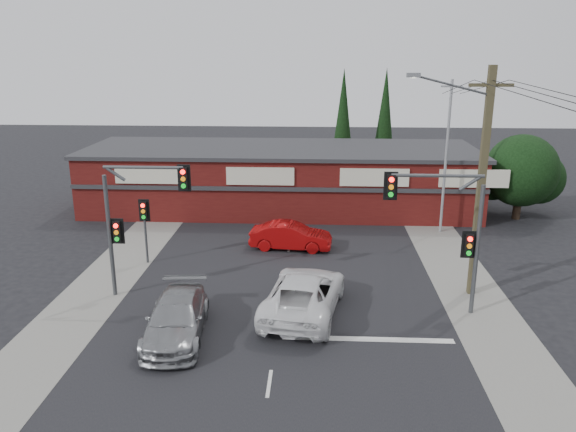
{
  "coord_description": "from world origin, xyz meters",
  "views": [
    {
      "loc": [
        1.45,
        -20.73,
        10.57
      ],
      "look_at": [
        0.23,
        3.0,
        3.52
      ],
      "focal_mm": 35.0,
      "sensor_mm": 36.0,
      "label": 1
    }
  ],
  "objects_px": {
    "white_suv": "(304,294)",
    "red_sedan": "(291,236)",
    "utility_pole": "(479,177)",
    "shop_building": "(281,177)",
    "silver_suv": "(176,318)"
  },
  "relations": [
    {
      "from": "silver_suv",
      "to": "utility_pole",
      "type": "relative_size",
      "value": 0.53
    },
    {
      "from": "red_sedan",
      "to": "utility_pole",
      "type": "height_order",
      "value": "utility_pole"
    },
    {
      "from": "red_sedan",
      "to": "shop_building",
      "type": "bearing_deg",
      "value": 12.8
    },
    {
      "from": "white_suv",
      "to": "utility_pole",
      "type": "height_order",
      "value": "utility_pole"
    },
    {
      "from": "white_suv",
      "to": "utility_pole",
      "type": "relative_size",
      "value": 0.61
    },
    {
      "from": "white_suv",
      "to": "red_sedan",
      "type": "bearing_deg",
      "value": -73.73
    },
    {
      "from": "white_suv",
      "to": "utility_pole",
      "type": "distance_m",
      "value": 8.95
    },
    {
      "from": "white_suv",
      "to": "silver_suv",
      "type": "height_order",
      "value": "white_suv"
    },
    {
      "from": "shop_building",
      "to": "utility_pole",
      "type": "relative_size",
      "value": 2.73
    },
    {
      "from": "shop_building",
      "to": "red_sedan",
      "type": "bearing_deg",
      "value": -82.63
    },
    {
      "from": "silver_suv",
      "to": "red_sedan",
      "type": "distance_m",
      "value": 10.87
    },
    {
      "from": "utility_pole",
      "to": "shop_building",
      "type": "bearing_deg",
      "value": 123.76
    },
    {
      "from": "white_suv",
      "to": "utility_pole",
      "type": "xyz_separation_m",
      "value": [
        7.36,
        2.3,
        4.55
      ]
    },
    {
      "from": "silver_suv",
      "to": "red_sedan",
      "type": "xyz_separation_m",
      "value": [
        3.89,
        10.15,
        -0.03
      ]
    },
    {
      "from": "silver_suv",
      "to": "utility_pole",
      "type": "bearing_deg",
      "value": 15.99
    }
  ]
}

